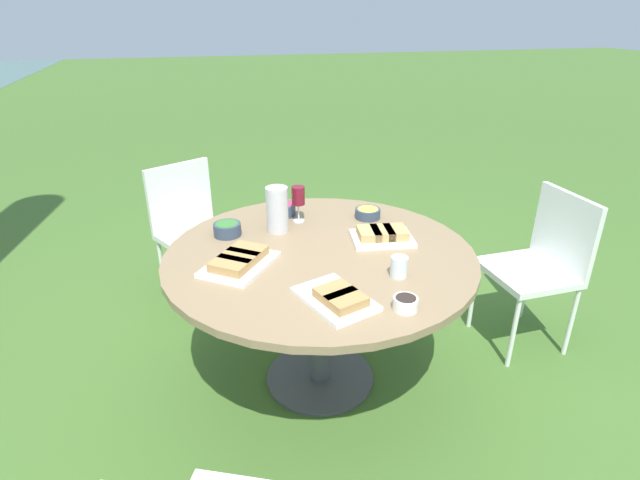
# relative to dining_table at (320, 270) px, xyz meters

# --- Properties ---
(ground_plane) EXTENTS (40.00, 40.00, 0.00)m
(ground_plane) POSITION_rel_dining_table_xyz_m (0.00, 0.00, -0.65)
(ground_plane) COLOR #446B2B
(dining_table) EXTENTS (1.45, 1.45, 0.74)m
(dining_table) POSITION_rel_dining_table_xyz_m (0.00, 0.00, 0.00)
(dining_table) COLOR #4C4C51
(dining_table) RESTS_ON ground_plane
(chair_near_left) EXTENTS (0.45, 0.43, 0.89)m
(chair_near_left) POSITION_rel_dining_table_xyz_m (0.04, -1.28, -0.12)
(chair_near_left) COLOR white
(chair_near_left) RESTS_ON ground_plane
(chair_near_right) EXTENTS (0.58, 0.59, 0.89)m
(chair_near_right) POSITION_rel_dining_table_xyz_m (1.05, 0.58, -0.12)
(chair_near_right) COLOR white
(chair_near_right) RESTS_ON ground_plane
(water_pitcher) EXTENTS (0.12, 0.11, 0.23)m
(water_pitcher) POSITION_rel_dining_table_xyz_m (0.29, 0.15, 0.22)
(water_pitcher) COLOR silver
(water_pitcher) RESTS_ON dining_table
(wine_glass) EXTENTS (0.07, 0.07, 0.19)m
(wine_glass) POSITION_rel_dining_table_xyz_m (0.38, 0.02, 0.24)
(wine_glass) COLOR silver
(wine_glass) RESTS_ON dining_table
(platter_bread_main) EXTENTS (0.26, 0.32, 0.06)m
(platter_bread_main) POSITION_rel_dining_table_xyz_m (0.04, -0.32, 0.13)
(platter_bread_main) COLOR white
(platter_bread_main) RESTS_ON dining_table
(platter_charcuterie) EXTENTS (0.37, 0.31, 0.06)m
(platter_charcuterie) POSITION_rel_dining_table_xyz_m (-0.45, 0.05, 0.12)
(platter_charcuterie) COLOR white
(platter_charcuterie) RESTS_ON dining_table
(platter_sandwich_side) EXTENTS (0.41, 0.39, 0.06)m
(platter_sandwich_side) POSITION_rel_dining_table_xyz_m (-0.05, 0.38, 0.13)
(platter_sandwich_side) COLOR white
(platter_sandwich_side) RESTS_ON dining_table
(bowl_fries) EXTENTS (0.14, 0.14, 0.05)m
(bowl_fries) POSITION_rel_dining_table_xyz_m (0.34, -0.35, 0.13)
(bowl_fries) COLOR #334256
(bowl_fries) RESTS_ON dining_table
(bowl_salad) EXTENTS (0.14, 0.14, 0.06)m
(bowl_salad) POSITION_rel_dining_table_xyz_m (0.30, 0.40, 0.13)
(bowl_salad) COLOR #334256
(bowl_salad) RESTS_ON dining_table
(bowl_olives) EXTENTS (0.09, 0.09, 0.05)m
(bowl_olives) POSITION_rel_dining_table_xyz_m (-0.56, -0.19, 0.13)
(bowl_olives) COLOR white
(bowl_olives) RESTS_ON dining_table
(bowl_dip_red) EXTENTS (0.14, 0.14, 0.07)m
(bowl_dip_red) POSITION_rel_dining_table_xyz_m (0.49, 0.08, 0.14)
(bowl_dip_red) COLOR #334256
(bowl_dip_red) RESTS_ON dining_table
(cup_water_near) EXTENTS (0.07, 0.07, 0.09)m
(cup_water_near) POSITION_rel_dining_table_xyz_m (-0.31, -0.26, 0.14)
(cup_water_near) COLOR silver
(cup_water_near) RESTS_ON dining_table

